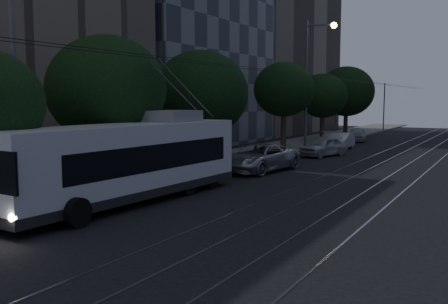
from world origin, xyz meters
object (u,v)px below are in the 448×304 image
trolleybus (129,161)px  car_white_a (323,146)px  car_white_c (341,141)px  streetlamp_near (20,20)px  streetlamp_far (312,73)px  car_white_b (331,141)px  pickup_silver (259,158)px  car_white_d (357,134)px

trolleybus → car_white_a: (1.40, 18.94, -0.93)m
car_white_a → car_white_c: size_ratio=1.03×
streetlamp_near → streetlamp_far: (0.59, 25.71, -0.55)m
car_white_b → car_white_c: car_white_b is taller
car_white_c → streetlamp_near: bearing=-96.9°
car_white_a → streetlamp_far: streetlamp_far is taller
car_white_b → streetlamp_near: bearing=-108.3°
streetlamp_far → car_white_a: bearing=-55.8°
trolleybus → car_white_b: size_ratio=2.49×
pickup_silver → streetlamp_near: (-1.96, -13.73, 5.78)m
car_white_a → streetlamp_near: 23.54m
pickup_silver → car_white_a: pickup_silver is taller
pickup_silver → streetlamp_far: size_ratio=0.55×
car_white_a → streetlamp_near: streetlamp_near is taller
streetlamp_near → trolleybus: bearing=71.0°
pickup_silver → car_white_c: bearing=96.0°
car_white_a → car_white_d: size_ratio=1.05×
car_white_c → car_white_d: car_white_d is taller
streetlamp_near → car_white_b: bearing=86.7°
streetlamp_far → trolleybus: bearing=-88.2°
pickup_silver → car_white_a: size_ratio=1.35×
trolleybus → car_white_a: 19.02m
car_white_b → streetlamp_far: streetlamp_far is taller
pickup_silver → car_white_c: size_ratio=1.39×
trolleybus → car_white_a: trolleybus is taller
streetlamp_near → pickup_silver: bearing=81.9°
trolleybus → pickup_silver: bearing=89.0°
trolleybus → car_white_d: size_ratio=3.06×
pickup_silver → car_white_b: 14.02m
car_white_b → car_white_c: 0.83m
pickup_silver → streetlamp_far: 13.14m
pickup_silver → car_white_c: (0.29, 14.51, -0.11)m
trolleybus → streetlamp_far: streetlamp_far is taller
car_white_a → car_white_d: (-1.25, 13.56, -0.03)m
pickup_silver → car_white_c: 14.51m
trolleybus → streetlamp_near: size_ratio=1.08×
trolleybus → streetlamp_near: (-1.27, -3.69, 4.92)m
pickup_silver → streetlamp_near: size_ratio=0.50×
car_white_d → streetlamp_near: 36.70m
trolleybus → car_white_c: (0.98, 24.55, -0.97)m
pickup_silver → car_white_b: size_ratio=1.15×
car_white_d → pickup_silver: bearing=-99.7°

